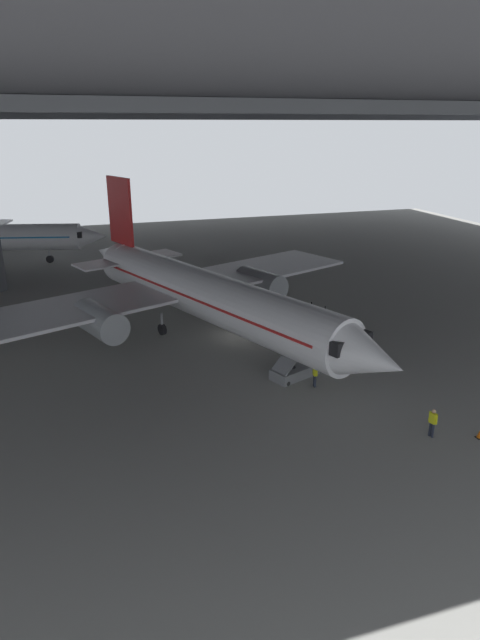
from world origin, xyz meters
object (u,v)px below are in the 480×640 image
at_px(crew_worker_near_nose, 433,421).
at_px(crew_worker_by_stairs, 315,374).
at_px(boarding_stairs, 298,365).
at_px(traffic_cone_orange, 480,433).
at_px(airplane_main, 202,293).

relative_size(crew_worker_near_nose, crew_worker_by_stairs, 1.04).
bearing_deg(boarding_stairs, crew_worker_by_stairs, -79.99).
xyz_separation_m(crew_worker_near_nose, traffic_cone_orange, (2.38, -0.91, -0.63)).
xyz_separation_m(boarding_stairs, traffic_cone_orange, (6.12, -10.02, -0.44)).
relative_size(boarding_stairs, crew_worker_by_stairs, 2.95).
bearing_deg(crew_worker_by_stairs, boarding_stairs, 100.01).
bearing_deg(airplane_main, boarding_stairs, -64.70).
height_order(crew_worker_near_nose, crew_worker_by_stairs, crew_worker_near_nose).
distance_m(crew_worker_by_stairs, traffic_cone_orange, 10.02).
bearing_deg(crew_worker_near_nose, boarding_stairs, 112.36).
relative_size(airplane_main, crew_worker_near_nose, 21.20).
distance_m(crew_worker_near_nose, crew_worker_by_stairs, 8.01).
relative_size(crew_worker_by_stairs, traffic_cone_orange, 2.61).
bearing_deg(traffic_cone_orange, crew_worker_near_nose, 158.99).
bearing_deg(airplane_main, crew_worker_near_nose, -66.16).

